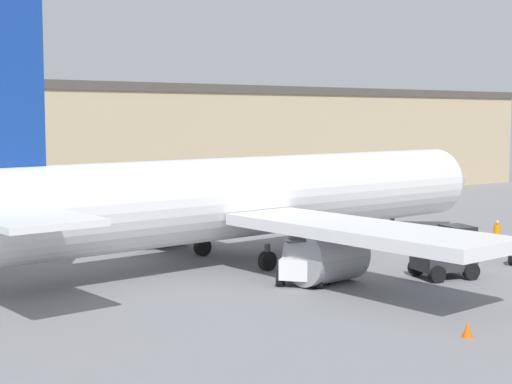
# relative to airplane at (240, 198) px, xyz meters

# --- Properties ---
(ground_plane) EXTENTS (400.00, 400.00, 0.00)m
(ground_plane) POSITION_rel_airplane_xyz_m (1.00, 0.10, -3.16)
(ground_plane) COLOR slate
(terminal_building) EXTENTS (89.80, 14.21, 9.84)m
(terminal_building) POSITION_rel_airplane_xyz_m (5.95, 30.15, 1.76)
(terminal_building) COLOR tan
(terminal_building) RESTS_ON ground_plane
(airplane) EXTENTS (36.77, 29.71, 12.42)m
(airplane) POSITION_rel_airplane_xyz_m (0.00, 0.00, 0.00)
(airplane) COLOR silver
(airplane) RESTS_ON ground_plane
(ground_crew_worker) EXTENTS (0.37, 0.37, 1.68)m
(ground_crew_worker) POSITION_rel_airplane_xyz_m (12.90, -5.27, -2.27)
(ground_crew_worker) COLOR #1E2338
(ground_crew_worker) RESTS_ON ground_plane
(baggage_tug) EXTENTS (2.90, 2.50, 2.31)m
(baggage_tug) POSITION_rel_airplane_xyz_m (5.49, -8.47, -2.12)
(baggage_tug) COLOR #2D2D33
(baggage_tug) RESTS_ON ground_plane
(belt_loader_truck) EXTENTS (3.21, 3.15, 2.46)m
(belt_loader_truck) POSITION_rel_airplane_xyz_m (-0.32, -5.64, -2.04)
(belt_loader_truck) COLOR silver
(belt_loader_truck) RESTS_ON ground_plane
(safety_cone_far) EXTENTS (0.36, 0.36, 0.55)m
(safety_cone_far) POSITION_rel_airplane_xyz_m (-1.34, -15.43, -2.89)
(safety_cone_far) COLOR #EF590F
(safety_cone_far) RESTS_ON ground_plane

